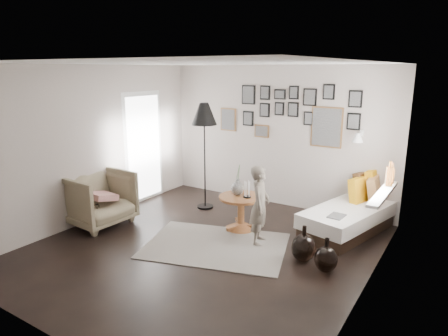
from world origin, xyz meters
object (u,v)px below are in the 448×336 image
Objects in this scene: pedestal_table at (241,214)px; vase at (238,186)px; daybed at (351,213)px; demijohn_large at (304,248)px; armchair at (98,198)px; magazine_basket at (90,217)px; demijohn_small at (326,259)px; child at (260,205)px; floor_lamp at (204,118)px.

pedestal_table is 1.40× the size of vase.
demijohn_large is (-0.24, -1.44, -0.08)m from daybed.
magazine_basket is at bearing -175.56° from armchair.
magazine_basket is 3.78m from demijohn_small.
pedestal_table is 0.60× the size of child.
daybed reaches higher than magazine_basket.
daybed reaches higher than demijohn_small.
demijohn_large reaches higher than magazine_basket.
armchair is at bearing -122.21° from floor_lamp.
vase is 1.01× the size of demijohn_large.
demijohn_large is 1.10× the size of demijohn_small.
floor_lamp is at bearing 44.20° from child.
child is (-0.78, 0.20, 0.40)m from demijohn_large.
floor_lamp reaches higher than magazine_basket.
vase is at bearing -135.92° from daybed.
floor_lamp is 5.01× the size of magazine_basket.
vase reaches higher than pedestal_table.
magazine_basket is (-3.61, -2.20, -0.10)m from daybed.
daybed reaches higher than armchair.
child is (1.58, -0.85, -1.09)m from floor_lamp.
daybed is (1.51, 0.92, 0.02)m from pedestal_table.
floor_lamp is (-1.00, 0.52, 0.97)m from vase.
armchair is at bearing -173.07° from demijohn_small.
daybed is at bearing 80.68° from demijohn_large.
child reaches higher than vase.
armchair is at bearing -152.71° from pedestal_table.
pedestal_table reaches higher than magazine_basket.
child is at bearing -29.88° from vase.
floor_lamp is 2.56m from magazine_basket.
floor_lamp reaches higher than daybed.
pedestal_table reaches higher than demijohn_small.
child is (-1.01, -1.24, 0.31)m from daybed.
demijohn_small is 0.39× the size of child.
vase is at bearing 159.01° from demijohn_small.
floor_lamp is (-2.59, -0.39, 1.40)m from daybed.
floor_lamp is (1.02, 1.62, 1.23)m from armchair.
child reaches higher than magazine_basket.
child is at bearing 165.42° from demijohn_large.
floor_lamp is 4.25× the size of demijohn_small.
floor_lamp is at bearing 152.80° from vase.
demijohn_small is (0.11, -1.56, -0.11)m from daybed.
demijohn_large is at bearing 161.08° from demijohn_small.
demijohn_small is (1.70, -0.65, -0.54)m from vase.
daybed is 4.34× the size of demijohn_small.
vase is 1.54m from demijohn_large.
pedestal_table is 0.36× the size of floor_lamp.
child reaches higher than armchair.
armchair is 0.32m from magazine_basket.
floor_lamp reaches higher than child.
pedestal_table is at bearing -26.31° from floor_lamp.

